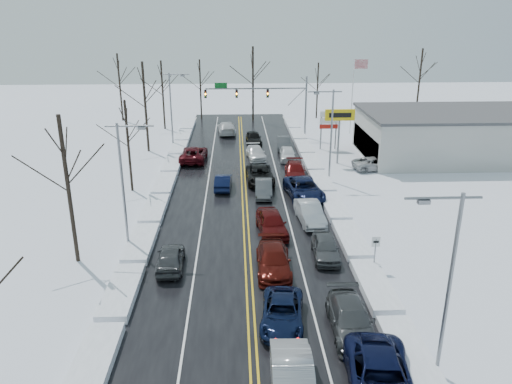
{
  "coord_description": "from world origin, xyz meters",
  "views": [
    {
      "loc": [
        -0.71,
        -36.59,
        15.98
      ],
      "look_at": [
        0.83,
        0.23,
        2.5
      ],
      "focal_mm": 35.0,
      "sensor_mm": 36.0,
      "label": 1
    }
  ],
  "objects_px": {
    "tires_plus_sign": "(340,119)",
    "dealership_building": "(452,134)",
    "flagpole": "(354,90)",
    "oncoming_car_0": "(223,189)",
    "traffic_signal_mast": "(267,96)"
  },
  "relations": [
    {
      "from": "traffic_signal_mast",
      "to": "dealership_building",
      "type": "height_order",
      "value": "traffic_signal_mast"
    },
    {
      "from": "tires_plus_sign",
      "to": "traffic_signal_mast",
      "type": "bearing_deg",
      "value": 120.46
    },
    {
      "from": "flagpole",
      "to": "oncoming_car_0",
      "type": "xyz_separation_m",
      "value": [
        -17.12,
        -21.87,
        -5.93
      ]
    },
    {
      "from": "flagpole",
      "to": "oncoming_car_0",
      "type": "distance_m",
      "value": 28.4
    },
    {
      "from": "traffic_signal_mast",
      "to": "flagpole",
      "type": "xyz_separation_m",
      "value": [
        11.72,
        2.01,
        0.45
      ]
    },
    {
      "from": "flagpole",
      "to": "oncoming_car_0",
      "type": "bearing_deg",
      "value": -128.04
    },
    {
      "from": "traffic_signal_mast",
      "to": "tires_plus_sign",
      "type": "xyz_separation_m",
      "value": [
        7.05,
        -12.0,
        -0.49
      ]
    },
    {
      "from": "oncoming_car_0",
      "to": "dealership_building",
      "type": "bearing_deg",
      "value": -156.44
    },
    {
      "from": "tires_plus_sign",
      "to": "flagpole",
      "type": "height_order",
      "value": "flagpole"
    },
    {
      "from": "tires_plus_sign",
      "to": "dealership_building",
      "type": "height_order",
      "value": "tires_plus_sign"
    },
    {
      "from": "tires_plus_sign",
      "to": "oncoming_car_0",
      "type": "relative_size",
      "value": 1.43
    },
    {
      "from": "dealership_building",
      "to": "oncoming_car_0",
      "type": "xyz_separation_m",
      "value": [
        -25.92,
        -9.87,
        -2.66
      ]
    },
    {
      "from": "tires_plus_sign",
      "to": "flagpole",
      "type": "bearing_deg",
      "value": 71.56
    },
    {
      "from": "dealership_building",
      "to": "traffic_signal_mast",
      "type": "bearing_deg",
      "value": 154.05
    },
    {
      "from": "dealership_building",
      "to": "oncoming_car_0",
      "type": "bearing_deg",
      "value": -159.15
    }
  ]
}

